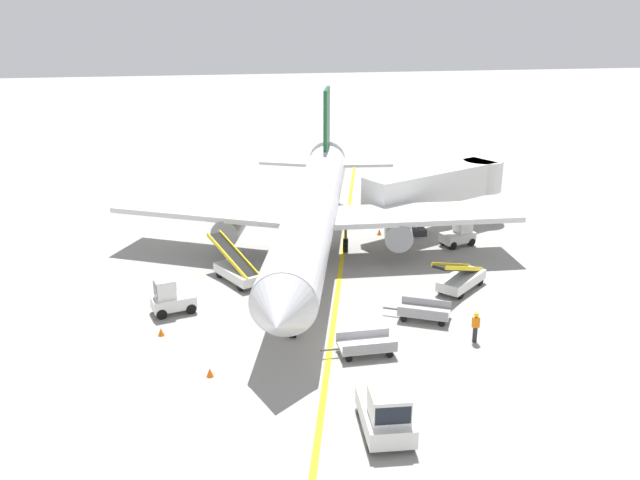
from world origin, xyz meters
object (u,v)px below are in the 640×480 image
belt_loader_forward_hold (461,278)px  safety_cone_wingtip_left (379,232)px  baggage_tug_near_wing (171,298)px  baggage_tug_by_cargo_door (459,233)px  airliner (313,211)px  baggage_cart_loaded (424,312)px  baggage_cart_empty_trailing (366,345)px  jet_bridge (445,184)px  belt_loader_aft_hold (237,270)px  safety_cone_nose_right (210,372)px  safety_cone_nose_left (161,332)px  pushback_tug (386,413)px  ground_crew_marshaller (476,326)px

belt_loader_forward_hold → safety_cone_wingtip_left: belt_loader_forward_hold is taller
baggage_tug_near_wing → baggage_tug_by_cargo_door: (20.41, 8.11, 0.00)m
airliner → baggage_cart_loaded: size_ratio=9.38×
baggage_cart_empty_trailing → safety_cone_wingtip_left: 18.92m
jet_bridge → baggage_cart_loaded: 17.51m
belt_loader_aft_hold → safety_cone_nose_right: size_ratio=11.44×
safety_cone_nose_left → safety_cone_wingtip_left: bearing=42.1°
airliner → baggage_tug_by_cargo_door: size_ratio=13.00×
pushback_tug → safety_cone_nose_left: size_ratio=8.46×
pushback_tug → safety_cone_nose_right: size_ratio=8.46×
baggage_tug_near_wing → safety_cone_nose_left: 2.90m
belt_loader_forward_hold → safety_cone_nose_left: belt_loader_forward_hold is taller
baggage_cart_loaded → belt_loader_forward_hold: bearing=45.7°
belt_loader_aft_hold → belt_loader_forward_hold: bearing=-15.8°
baggage_cart_empty_trailing → safety_cone_nose_left: bearing=159.3°
baggage_tug_by_cargo_door → baggage_cart_loaded: 13.19m
ground_crew_marshaller → safety_cone_wingtip_left: ground_crew_marshaller is taller
jet_bridge → belt_loader_aft_hold: bearing=-153.3°
baggage_tug_by_cargo_door → baggage_cart_loaded: (-6.49, -11.47, -0.46)m
jet_bridge → safety_cone_nose_left: 26.30m
airliner → belt_loader_forward_hold: airliner is taller
safety_cone_wingtip_left → baggage_tug_by_cargo_door: bearing=-33.1°
baggage_cart_empty_trailing → jet_bridge: bearing=60.3°
airliner → belt_loader_forward_hold: bearing=-42.0°
safety_cone_wingtip_left → belt_loader_forward_hold: bearing=-79.0°
belt_loader_forward_hold → safety_cone_wingtip_left: bearing=101.0°
ground_crew_marshaller → belt_loader_aft_hold: bearing=138.1°
baggage_cart_empty_trailing → pushback_tug: bearing=-96.9°
safety_cone_nose_left → safety_cone_nose_right: 5.32m
belt_loader_aft_hold → ground_crew_marshaller: size_ratio=2.96×
jet_bridge → baggage_tug_by_cargo_door: size_ratio=4.73×
baggage_cart_loaded → ground_crew_marshaller: (1.76, -3.03, 0.44)m
baggage_tug_by_cargo_door → belt_loader_forward_hold: size_ratio=0.59×
safety_cone_nose_left → belt_loader_aft_hold: bearing=56.9°
baggage_tug_near_wing → baggage_tug_by_cargo_door: 21.97m
airliner → baggage_tug_near_wing: bearing=-141.7°
baggage_tug_near_wing → belt_loader_forward_hold: belt_loader_forward_hold is taller
belt_loader_aft_hold → safety_cone_nose_left: belt_loader_aft_hold is taller
ground_crew_marshaller → pushback_tug: bearing=-134.0°
baggage_tug_near_wing → safety_cone_wingtip_left: (15.29, 11.46, -0.71)m
pushback_tug → baggage_tug_near_wing: (-8.97, 13.32, -0.07)m
baggage_tug_near_wing → safety_cone_nose_right: 7.79m
baggage_cart_loaded → safety_cone_wingtip_left: baggage_cart_loaded is taller
belt_loader_forward_hold → baggage_cart_empty_trailing: 10.32m
baggage_cart_empty_trailing → baggage_cart_loaded: bearing=38.5°
baggage_tug_near_wing → safety_cone_nose_right: (2.00, -7.50, -0.71)m
airliner → baggage_tug_near_wing: size_ratio=13.14×
safety_cone_nose_right → safety_cone_wingtip_left: size_ratio=1.00×
jet_bridge → baggage_cart_loaded: size_ratio=3.41×
ground_crew_marshaller → safety_cone_wingtip_left: size_ratio=3.86×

